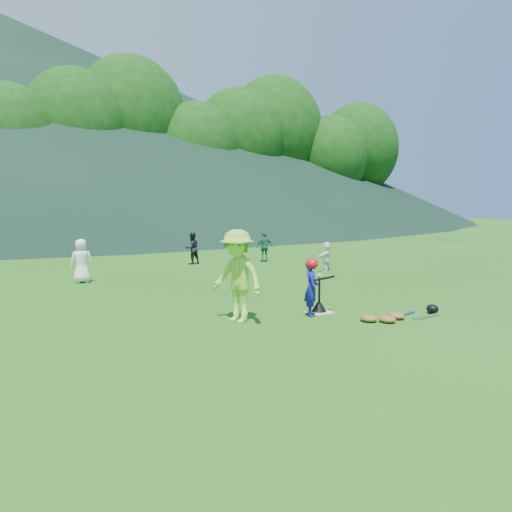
{
  "coord_description": "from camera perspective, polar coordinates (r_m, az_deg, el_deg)",
  "views": [
    {
      "loc": [
        -5.93,
        -7.78,
        2.14
      ],
      "look_at": [
        0.0,
        2.5,
        0.9
      ],
      "focal_mm": 35.0,
      "sensor_mm": 36.0,
      "label": 1
    }
  ],
  "objects": [
    {
      "name": "ground",
      "position": [
        10.02,
        7.21,
        -6.42
      ],
      "size": [
        120.0,
        120.0,
        0.0
      ],
      "primitive_type": "plane",
      "color": "#1E5313",
      "rests_on": "ground"
    },
    {
      "name": "home_plate",
      "position": [
        10.02,
        7.21,
        -6.36
      ],
      "size": [
        0.45,
        0.45,
        0.02
      ],
      "primitive_type": "cube",
      "color": "silver",
      "rests_on": "ground"
    },
    {
      "name": "baseball",
      "position": [
        9.89,
        7.26,
        -2.24
      ],
      "size": [
        0.08,
        0.08,
        0.08
      ],
      "primitive_type": "sphere",
      "color": "white",
      "rests_on": "batting_tee"
    },
    {
      "name": "batter_child",
      "position": [
        9.61,
        6.34,
        -3.64
      ],
      "size": [
        0.42,
        0.47,
        1.09
      ],
      "primitive_type": "imported",
      "rotation": [
        0.0,
        0.0,
        1.08
      ],
      "color": "#151592",
      "rests_on": "ground"
    },
    {
      "name": "adult_coach",
      "position": [
        9.02,
        -2.13,
        -2.3
      ],
      "size": [
        0.96,
        1.24,
        1.69
      ],
      "primitive_type": "imported",
      "rotation": [
        0.0,
        0.0,
        -1.22
      ],
      "color": "#8ED83F",
      "rests_on": "ground"
    },
    {
      "name": "fielder_a",
      "position": [
        14.36,
        -19.32,
        -0.52
      ],
      "size": [
        0.64,
        0.47,
        1.2
      ],
      "primitive_type": "imported",
      "rotation": [
        0.0,
        0.0,
        2.99
      ],
      "color": "white",
      "rests_on": "ground"
    },
    {
      "name": "fielder_b",
      "position": [
        17.91,
        -7.32,
        0.88
      ],
      "size": [
        0.62,
        0.52,
        1.14
      ],
      "primitive_type": "imported",
      "rotation": [
        0.0,
        0.0,
        3.32
      ],
      "color": "black",
      "rests_on": "ground"
    },
    {
      "name": "fielder_c",
      "position": [
        18.43,
        0.98,
        1.06
      ],
      "size": [
        0.68,
        0.31,
        1.13
      ],
      "primitive_type": "imported",
      "rotation": [
        0.0,
        0.0,
        3.09
      ],
      "color": "#206A45",
      "rests_on": "ground"
    },
    {
      "name": "fielder_d",
      "position": [
        16.11,
        8.06,
        -0.05
      ],
      "size": [
        0.89,
        0.68,
        0.94
      ],
      "primitive_type": "imported",
      "rotation": [
        0.0,
        0.0,
        3.67
      ],
      "color": "white",
      "rests_on": "ground"
    },
    {
      "name": "batting_tee",
      "position": [
        9.99,
        7.22,
        -5.69
      ],
      "size": [
        0.3,
        0.3,
        0.68
      ],
      "color": "black",
      "rests_on": "home_plate"
    },
    {
      "name": "batter_gear",
      "position": [
        9.56,
        6.49,
        -1.04
      ],
      "size": [
        0.73,
        0.26,
        0.45
      ],
      "color": "red",
      "rests_on": "ground"
    },
    {
      "name": "equipment_pile",
      "position": [
        9.72,
        15.82,
        -6.58
      ],
      "size": [
        1.8,
        0.56,
        0.19
      ],
      "color": "olive",
      "rests_on": "ground"
    },
    {
      "name": "outfield_fence",
      "position": [
        36.3,
        -20.58,
        3.3
      ],
      "size": [
        70.07,
        0.08,
        1.33
      ],
      "color": "gray",
      "rests_on": "ground"
    },
    {
      "name": "tree_line",
      "position": [
        42.5,
        -22.01,
        13.74
      ],
      "size": [
        70.04,
        11.4,
        14.82
      ],
      "color": "#382314",
      "rests_on": "ground"
    }
  ]
}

